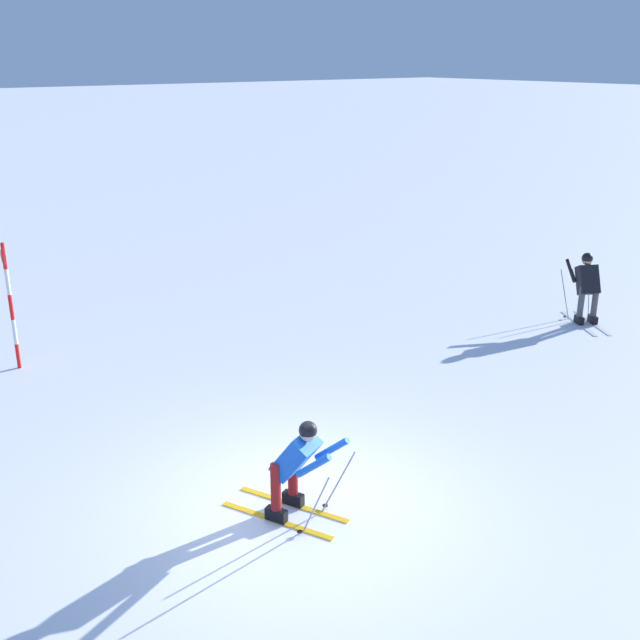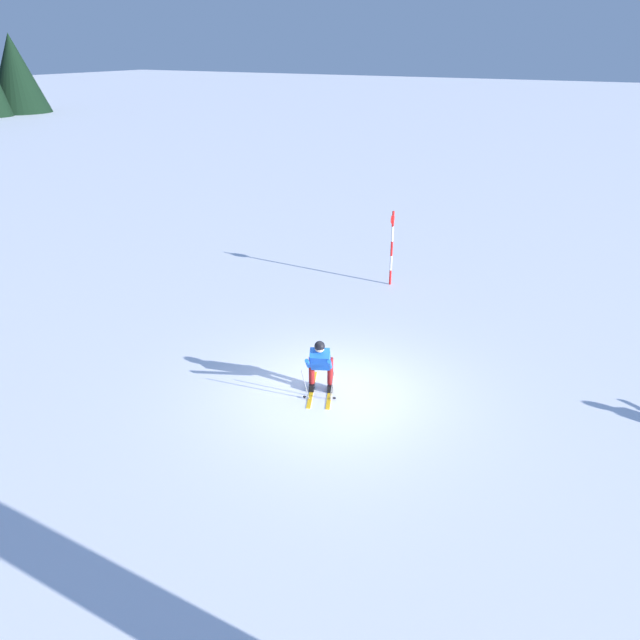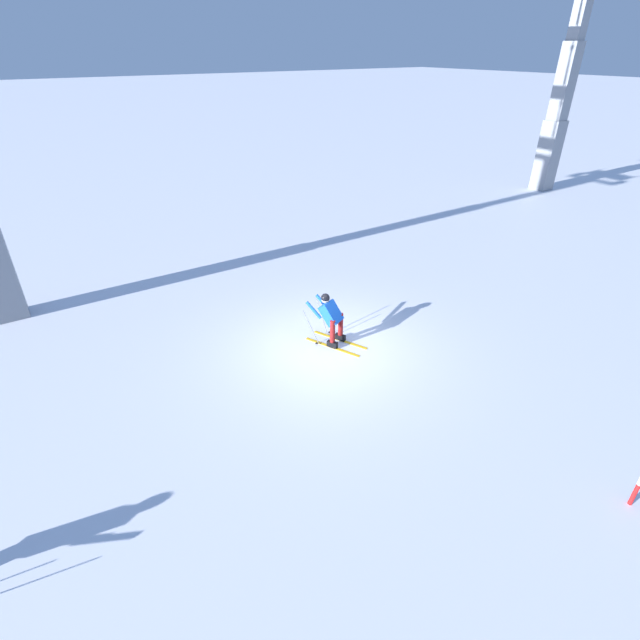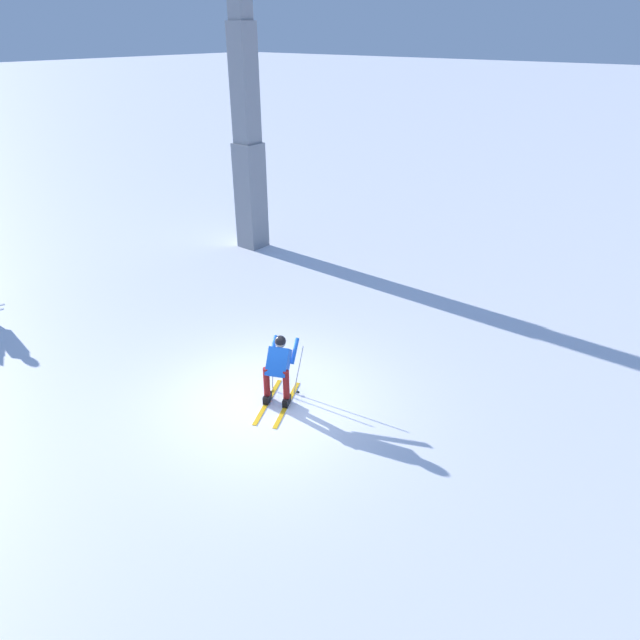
% 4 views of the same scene
% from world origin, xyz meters
% --- Properties ---
extents(ground_plane, '(260.00, 260.00, 0.00)m').
position_xyz_m(ground_plane, '(0.00, 0.00, 0.00)').
color(ground_plane, white).
extents(skier_carving_main, '(1.21, 1.72, 1.51)m').
position_xyz_m(skier_carving_main, '(0.25, 0.21, 0.78)').
color(skier_carving_main, yellow).
rests_on(skier_carving_main, ground_plane).
extents(lift_tower_far, '(0.89, 3.04, 11.00)m').
position_xyz_m(lift_tower_far, '(18.51, 6.45, 4.54)').
color(lift_tower_far, gray).
rests_on(lift_tower_far, ground_plane).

